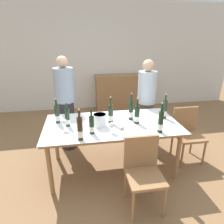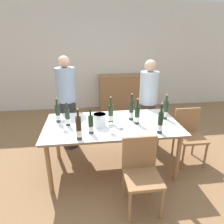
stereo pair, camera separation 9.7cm
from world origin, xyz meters
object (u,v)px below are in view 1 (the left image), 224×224
object	(u,v)px
sideboard_cabinet	(120,92)
wine_bottle_4	(137,115)
wine_bottle_0	(131,110)
chair_right_end	(187,130)
dining_table	(112,128)
wine_bottle_7	(92,125)
wine_bottle_8	(80,129)
person_guest_left	(146,103)
chair_near_front	(143,168)
wine_bottle_6	(165,110)
wine_bottle_1	(111,114)
wine_bottle_2	(161,122)
wine_glass_0	(64,122)
wine_bottle_3	(67,118)
person_host	(66,105)
wine_glass_2	(122,129)
ice_bucket	(100,120)
wine_bottle_5	(57,114)
wine_glass_1	(112,126)

from	to	relation	value
sideboard_cabinet	wine_bottle_4	size ratio (longest dim) A/B	3.52
wine_bottle_0	chair_right_end	xyz separation A→B (m)	(0.96, -0.02, -0.41)
dining_table	wine_bottle_7	bearing A→B (deg)	-139.83
wine_bottle_8	person_guest_left	size ratio (longest dim) A/B	0.26
chair_near_front	person_guest_left	world-z (taller)	person_guest_left
dining_table	wine_bottle_6	size ratio (longest dim) A/B	4.98
person_guest_left	wine_bottle_7	bearing A→B (deg)	-136.89
wine_bottle_7	person_guest_left	xyz separation A→B (m)	(1.08, 1.01, -0.09)
dining_table	wine_bottle_1	size ratio (longest dim) A/B	4.89
chair_near_front	wine_bottle_0	bearing A→B (deg)	86.24
wine_bottle_2	wine_bottle_4	size ratio (longest dim) A/B	1.08
wine_bottle_7	wine_bottle_8	size ratio (longest dim) A/B	0.84
wine_bottle_1	wine_glass_0	world-z (taller)	wine_bottle_1
wine_bottle_3	person_host	distance (m)	0.74
wine_bottle_3	wine_bottle_6	world-z (taller)	wine_bottle_6
wine_bottle_0	wine_glass_2	distance (m)	0.57
dining_table	wine_bottle_0	bearing A→B (deg)	18.38
ice_bucket	wine_bottle_3	bearing A→B (deg)	169.99
ice_bucket	wine_bottle_0	xyz separation A→B (m)	(0.49, 0.16, 0.05)
wine_bottle_0	wine_bottle_7	bearing A→B (deg)	-149.47
wine_bottle_4	person_host	xyz separation A→B (m)	(-1.05, 0.81, -0.06)
wine_bottle_5	person_host	distance (m)	0.61
ice_bucket	person_guest_left	size ratio (longest dim) A/B	0.12
wine_bottle_3	ice_bucket	bearing A→B (deg)	-10.01
wine_bottle_0	wine_bottle_4	distance (m)	0.16
wine_bottle_6	chair_near_front	distance (m)	1.07
wine_bottle_4	person_guest_left	distance (m)	0.90
wine_bottle_4	wine_bottle_6	distance (m)	0.49
dining_table	wine_bottle_0	distance (m)	0.39
wine_bottle_2	chair_right_end	distance (m)	0.91
sideboard_cabinet	wine_bottle_4	bearing A→B (deg)	-96.48
sideboard_cabinet	wine_bottle_7	world-z (taller)	wine_bottle_7
chair_near_front	chair_right_end	world-z (taller)	chair_right_end
wine_bottle_5	wine_bottle_8	distance (m)	0.66
wine_bottle_7	wine_glass_1	distance (m)	0.26
wine_glass_2	wine_bottle_5	bearing A→B (deg)	145.39
sideboard_cabinet	person_guest_left	size ratio (longest dim) A/B	0.85
wine_bottle_7	person_guest_left	world-z (taller)	person_guest_left
sideboard_cabinet	wine_bottle_8	distance (m)	3.28
wine_bottle_8	wine_glass_1	world-z (taller)	wine_bottle_8
wine_bottle_4	wine_glass_1	xyz separation A→B (m)	(-0.41, -0.24, -0.02)
wine_bottle_4	person_guest_left	bearing A→B (deg)	62.70
dining_table	wine_bottle_1	bearing A→B (deg)	110.00
wine_glass_2	person_host	world-z (taller)	person_host
ice_bucket	wine_bottle_6	distance (m)	1.02
wine_bottle_3	chair_near_front	bearing A→B (deg)	-40.60
wine_bottle_0	wine_bottle_6	bearing A→B (deg)	-3.09
ice_bucket	person_host	bearing A→B (deg)	121.90
wine_glass_2	chair_right_end	bearing A→B (deg)	22.40
wine_bottle_3	chair_near_front	distance (m)	1.22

